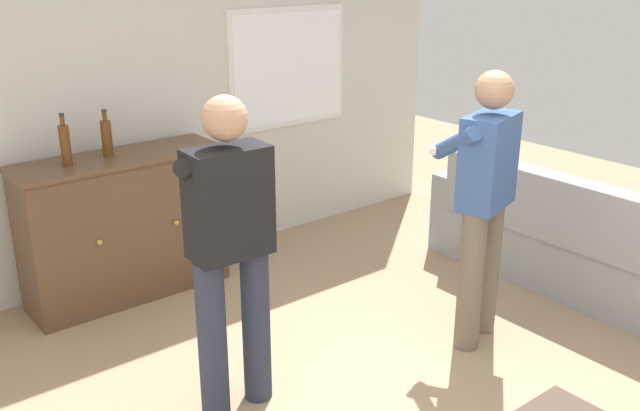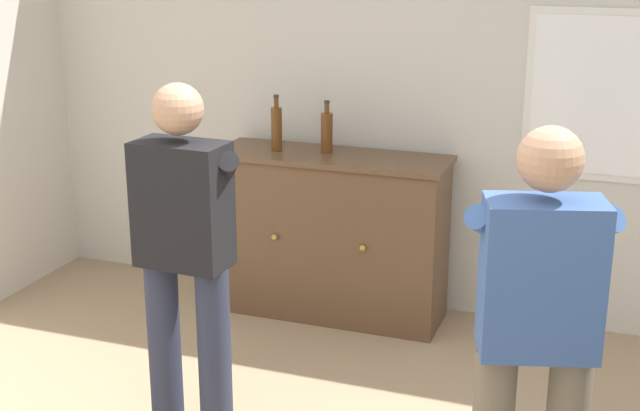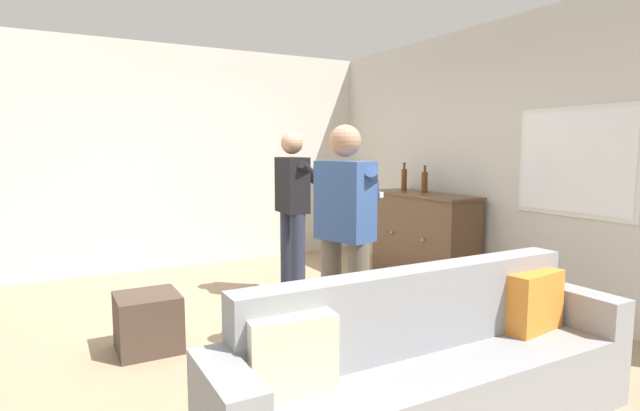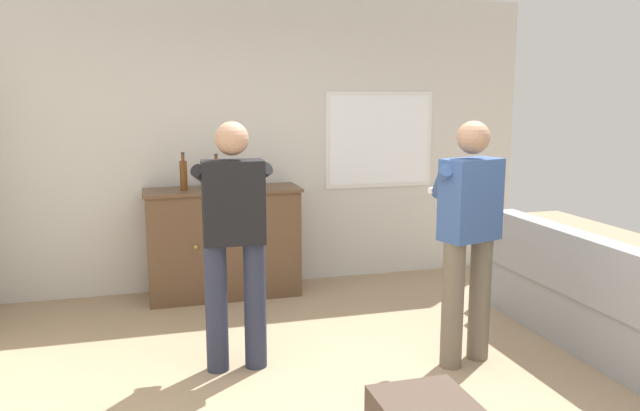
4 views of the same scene
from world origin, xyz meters
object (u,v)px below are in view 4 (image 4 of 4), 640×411
object	(u,v)px
couch	(600,306)
person_standing_right	(468,231)
bottle_wine_green	(183,175)
sideboard_cabinet	(224,243)
bottle_liquor_amber	(216,174)
person_standing_left	(234,234)

from	to	relation	value
couch	person_standing_right	distance (m)	1.20
couch	bottle_wine_green	xyz separation A→B (m)	(-2.80, 2.00, 0.82)
sideboard_cabinet	bottle_liquor_amber	size ratio (longest dim) A/B	4.51
person_standing_right	couch	bearing A→B (deg)	-5.09
bottle_wine_green	bottle_liquor_amber	distance (m)	0.30
bottle_wine_green	couch	bearing A→B (deg)	-35.46
sideboard_cabinet	bottle_liquor_amber	world-z (taller)	bottle_liquor_amber
couch	sideboard_cabinet	distance (m)	3.18
sideboard_cabinet	bottle_wine_green	size ratio (longest dim) A/B	4.16
bottle_liquor_amber	bottle_wine_green	bearing A→B (deg)	-168.57
person_standing_left	person_standing_right	distance (m)	1.58
person_standing_left	bottle_liquor_amber	bearing A→B (deg)	87.36
bottle_wine_green	person_standing_left	world-z (taller)	person_standing_left
bottle_wine_green	person_standing_left	bearing A→B (deg)	-81.96
sideboard_cabinet	bottle_liquor_amber	bearing A→B (deg)	135.33
bottle_liquor_amber	person_standing_right	size ratio (longest dim) A/B	0.19
couch	person_standing_left	world-z (taller)	person_standing_left
bottle_liquor_amber	person_standing_left	size ratio (longest dim) A/B	0.19
person_standing_left	person_standing_right	world-z (taller)	same
couch	person_standing_left	bearing A→B (deg)	170.60
couch	bottle_wine_green	world-z (taller)	bottle_wine_green
bottle_liquor_amber	couch	bearing A→B (deg)	-39.37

